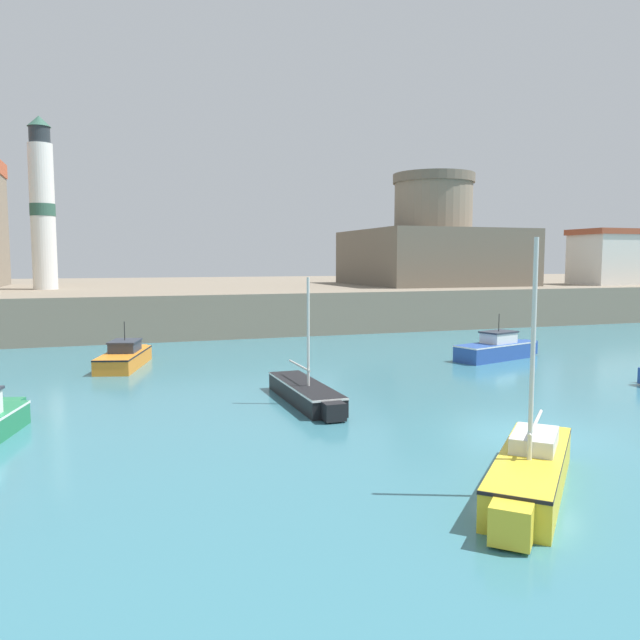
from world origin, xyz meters
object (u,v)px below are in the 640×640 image
(sailboat_black_1, at_px, (306,392))
(motorboat_orange_3, at_px, (125,357))
(motorboat_blue_0, at_px, (497,349))
(harbor_shed_mid_row, at_px, (621,257))
(fortress, at_px, (432,248))
(lighthouse, at_px, (42,206))
(sailboat_yellow_5, at_px, (530,470))

(sailboat_black_1, distance_m, motorboat_orange_3, 11.62)
(motorboat_blue_0, relative_size, sailboat_black_1, 0.93)
(motorboat_blue_0, bearing_deg, sailboat_black_1, -153.23)
(sailboat_black_1, height_order, harbor_shed_mid_row, harbor_shed_mid_row)
(fortress, distance_m, lighthouse, 32.14)
(harbor_shed_mid_row, bearing_deg, lighthouse, 172.49)
(lighthouse, height_order, harbor_shed_mid_row, lighthouse)
(motorboat_blue_0, xyz_separation_m, motorboat_orange_3, (-18.22, 3.79, -0.07))
(sailboat_black_1, distance_m, lighthouse, 32.98)
(motorboat_blue_0, height_order, harbor_shed_mid_row, harbor_shed_mid_row)
(fortress, relative_size, lighthouse, 1.06)
(motorboat_orange_3, bearing_deg, sailboat_black_1, -59.17)
(sailboat_black_1, xyz_separation_m, lighthouse, (-11.06, 29.84, 8.65))
(motorboat_blue_0, relative_size, motorboat_orange_3, 0.97)
(fortress, xyz_separation_m, harbor_shed_mid_row, (16.00, -5.39, -0.80))
(motorboat_blue_0, relative_size, fortress, 0.41)
(sailboat_black_1, relative_size, harbor_shed_mid_row, 0.68)
(motorboat_blue_0, distance_m, sailboat_yellow_5, 18.97)
(motorboat_blue_0, xyz_separation_m, harbor_shed_mid_row, (24.67, 17.33, 4.80))
(sailboat_yellow_5, xyz_separation_m, harbor_shed_mid_row, (34.84, 33.34, 4.83))
(fortress, bearing_deg, motorboat_orange_3, -144.85)
(motorboat_blue_0, relative_size, sailboat_yellow_5, 0.98)
(sailboat_yellow_5, bearing_deg, sailboat_black_1, 102.04)
(fortress, height_order, lighthouse, lighthouse)
(lighthouse, bearing_deg, sailboat_yellow_5, -71.65)
(motorboat_blue_0, relative_size, lighthouse, 0.43)
(fortress, bearing_deg, sailboat_black_1, -125.91)
(motorboat_blue_0, distance_m, motorboat_orange_3, 18.61)
(motorboat_blue_0, relative_size, harbor_shed_mid_row, 0.63)
(sailboat_yellow_5, bearing_deg, motorboat_blue_0, 57.59)
(motorboat_orange_3, distance_m, fortress, 33.37)
(fortress, bearing_deg, harbor_shed_mid_row, -18.62)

